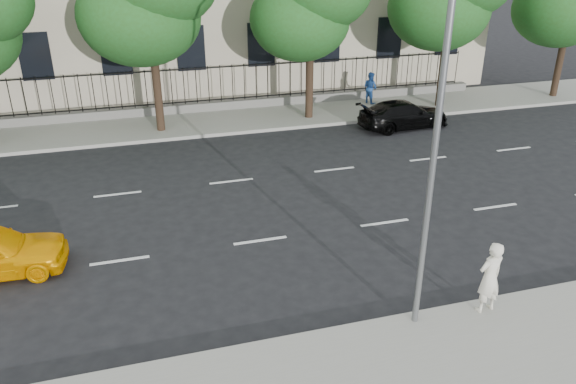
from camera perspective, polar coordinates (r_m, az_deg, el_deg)
name	(u,v)px	position (r m, az deg, el deg)	size (l,w,h in m)	color
ground	(283,288)	(14.56, -0.49, -9.68)	(120.00, 120.00, 0.00)	black
far_sidewalk	(203,122)	(27.02, -8.62, 7.01)	(60.00, 4.00, 0.15)	gray
lane_markings	(244,208)	(18.55, -4.47, -1.60)	(49.60, 4.62, 0.01)	silver
iron_fence	(197,101)	(28.47, -9.19, 9.11)	(30.00, 0.50, 2.20)	slate
street_light	(426,103)	(11.74, 13.80, 8.78)	(0.25, 3.32, 8.05)	slate
black_sedan	(404,114)	(26.61, 11.68, 7.74)	(1.75, 4.31, 1.25)	black
woman_near	(490,277)	(13.85, 19.81, -8.16)	(0.66, 0.43, 1.81)	silver
pedestrian_far	(370,88)	(29.73, 8.36, 10.45)	(0.78, 0.61, 1.60)	navy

